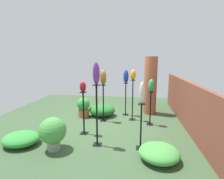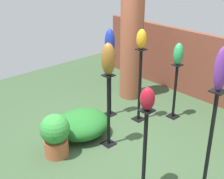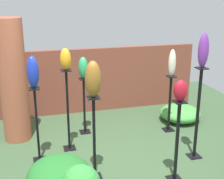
% 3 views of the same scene
% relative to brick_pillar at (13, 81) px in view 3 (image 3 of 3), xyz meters
% --- Properties ---
extents(ground_plane, '(8.00, 8.00, 0.00)m').
position_rel_brick_pillar_xyz_m(ground_plane, '(1.18, -1.52, -1.09)').
color(ground_plane, '#385133').
extents(brick_wall_back, '(5.60, 0.12, 1.41)m').
position_rel_brick_pillar_xyz_m(brick_wall_back, '(1.18, 1.01, -0.38)').
color(brick_wall_back, brown).
rests_on(brick_wall_back, ground).
extents(brick_pillar, '(0.48, 0.48, 2.18)m').
position_rel_brick_pillar_xyz_m(brick_pillar, '(0.00, 0.00, 0.00)').
color(brick_pillar, '#9E5138').
rests_on(brick_pillar, ground).
extents(pedestal_amber, '(0.20, 0.20, 1.39)m').
position_rel_brick_pillar_xyz_m(pedestal_amber, '(0.85, -0.65, -0.45)').
color(pedestal_amber, black).
rests_on(pedestal_amber, ground).
extents(pedestal_bronze, '(0.20, 0.20, 1.24)m').
position_rel_brick_pillar_xyz_m(pedestal_bronze, '(1.09, -1.61, -0.52)').
color(pedestal_bronze, black).
rests_on(pedestal_bronze, ground).
extents(pedestal_cobalt, '(0.20, 0.20, 1.21)m').
position_rel_brick_pillar_xyz_m(pedestal_cobalt, '(0.34, -0.91, -0.53)').
color(pedestal_cobalt, black).
rests_on(pedestal_cobalt, ground).
extents(pedestal_jade, '(0.20, 0.20, 1.07)m').
position_rel_brick_pillar_xyz_m(pedestal_jade, '(1.23, -0.07, -0.60)').
color(pedestal_jade, black).
rests_on(pedestal_jade, ground).
extents(pedestal_violet, '(0.20, 0.20, 1.50)m').
position_rel_brick_pillar_xyz_m(pedestal_violet, '(2.78, -1.45, -0.40)').
color(pedestal_violet, black).
rests_on(pedestal_violet, ground).
extents(pedestal_ivory, '(0.20, 0.20, 1.09)m').
position_rel_brick_pillar_xyz_m(pedestal_ivory, '(2.81, -0.41, -0.59)').
color(pedestal_ivory, black).
rests_on(pedestal_ivory, ground).
extents(pedestal_ruby, '(0.20, 0.20, 1.20)m').
position_rel_brick_pillar_xyz_m(pedestal_ruby, '(2.18, -1.97, -0.54)').
color(pedestal_ruby, black).
rests_on(pedestal_ruby, ground).
extents(art_vase_amber, '(0.17, 0.18, 0.35)m').
position_rel_brick_pillar_xyz_m(art_vase_amber, '(0.85, -0.65, 0.48)').
color(art_vase_amber, orange).
rests_on(art_vase_amber, pedestal_amber).
extents(art_vase_bronze, '(0.22, 0.21, 0.50)m').
position_rel_brick_pillar_xyz_m(art_vase_bronze, '(1.09, -1.61, 0.40)').
color(art_vase_bronze, brown).
rests_on(art_vase_bronze, pedestal_bronze).
extents(art_vase_cobalt, '(0.18, 0.19, 0.49)m').
position_rel_brick_pillar_xyz_m(art_vase_cobalt, '(0.34, -0.91, 0.37)').
color(art_vase_cobalt, '#192D9E').
rests_on(art_vase_cobalt, pedestal_cobalt).
extents(art_vase_jade, '(0.18, 0.18, 0.40)m').
position_rel_brick_pillar_xyz_m(art_vase_jade, '(1.23, -0.07, 0.18)').
color(art_vase_jade, '#2D9356').
rests_on(art_vase_jade, pedestal_jade).
extents(art_vase_violet, '(0.16, 0.16, 0.52)m').
position_rel_brick_pillar_xyz_m(art_vase_violet, '(2.78, -1.45, 0.67)').
color(art_vase_violet, '#6B2D8C').
rests_on(art_vase_violet, pedestal_violet).
extents(art_vase_ivory, '(0.14, 0.13, 0.50)m').
position_rel_brick_pillar_xyz_m(art_vase_ivory, '(2.81, -0.41, 0.25)').
color(art_vase_ivory, beige).
rests_on(art_vase_ivory, pedestal_ivory).
extents(art_vase_ruby, '(0.19, 0.17, 0.29)m').
position_rel_brick_pillar_xyz_m(art_vase_ruby, '(2.18, -1.97, 0.25)').
color(art_vase_ruby, maroon).
rests_on(art_vase_ruby, pedestal_ruby).
extents(foliage_bed_west, '(0.87, 0.96, 0.43)m').
position_rel_brick_pillar_xyz_m(foliage_bed_west, '(0.57, -1.77, -0.87)').
color(foliage_bed_west, '#236B28').
rests_on(foliage_bed_west, ground).
extents(foliage_bed_center, '(0.83, 0.85, 0.32)m').
position_rel_brick_pillar_xyz_m(foliage_bed_center, '(3.25, -0.03, -0.93)').
color(foliage_bed_center, '#479942').
rests_on(foliage_bed_center, ground).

